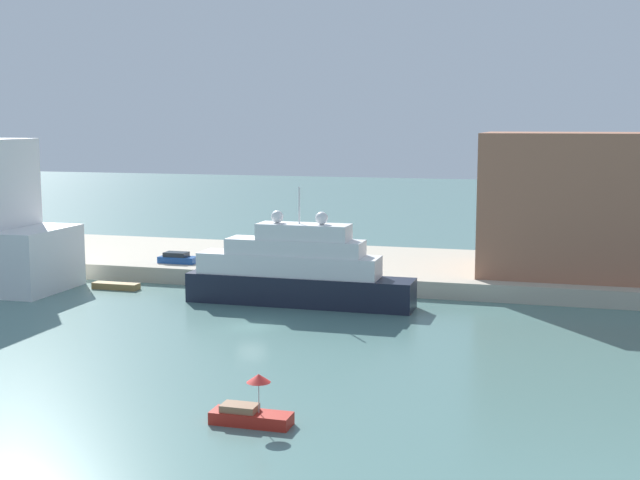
% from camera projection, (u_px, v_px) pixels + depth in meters
% --- Properties ---
extents(ground, '(400.00, 400.00, 0.00)m').
position_uv_depth(ground, '(252.00, 327.00, 75.00)').
color(ground, slate).
extents(quay_dock, '(110.00, 23.04, 1.77)m').
position_uv_depth(quay_dock, '(333.00, 266.00, 101.09)').
color(quay_dock, '#B7AD99').
rests_on(quay_dock, ground).
extents(large_yacht, '(22.58, 4.00, 11.57)m').
position_uv_depth(large_yacht, '(296.00, 272.00, 83.63)').
color(large_yacht, black).
rests_on(large_yacht, ground).
extents(small_motorboat, '(4.89, 1.62, 3.14)m').
position_uv_depth(small_motorboat, '(251.00, 412.00, 50.68)').
color(small_motorboat, '#B22319').
rests_on(small_motorboat, ground).
extents(work_barge, '(5.13, 1.40, 0.68)m').
position_uv_depth(work_barge, '(116.00, 286.00, 91.70)').
color(work_barge, olive).
rests_on(work_barge, ground).
extents(harbor_building, '(20.74, 14.40, 14.92)m').
position_uv_depth(harbor_building, '(582.00, 203.00, 90.62)').
color(harbor_building, '#9E664C').
rests_on(harbor_building, quay_dock).
extents(parked_car, '(4.37, 1.89, 1.24)m').
position_uv_depth(parked_car, '(178.00, 258.00, 97.92)').
color(parked_car, '#1E4C99').
rests_on(parked_car, quay_dock).
extents(person_figure, '(0.36, 0.36, 1.83)m').
position_uv_depth(person_figure, '(217.00, 259.00, 95.62)').
color(person_figure, '#4C4C4C').
rests_on(person_figure, quay_dock).
extents(mooring_bollard, '(0.44, 0.44, 0.71)m').
position_uv_depth(mooring_bollard, '(327.00, 270.00, 91.03)').
color(mooring_bollard, black).
rests_on(mooring_bollard, quay_dock).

